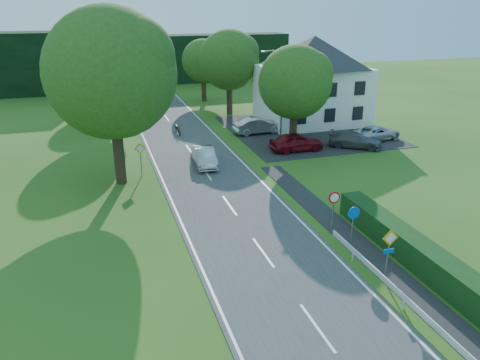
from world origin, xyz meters
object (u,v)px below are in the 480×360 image
object	(u,v)px
streetlight	(280,92)
motorcycle	(178,129)
parked_car_grey	(355,140)
parasol	(279,120)
parked_car_silver_a	(258,125)
parked_car_silver_b	(377,133)
moving_car	(204,157)
parked_car_red	(297,142)

from	to	relation	value
streetlight	motorcycle	world-z (taller)	streetlight
parked_car_grey	parasol	xyz separation A→B (m)	(-4.12, 7.14, 0.37)
parked_car_silver_a	parked_car_grey	xyz separation A→B (m)	(6.40, -6.82, -0.11)
streetlight	parked_car_silver_b	bearing A→B (deg)	-13.06
moving_car	parked_car_grey	world-z (taller)	moving_car
moving_car	parked_car_silver_a	size ratio (longest dim) A/B	0.91
streetlight	parked_car_silver_b	size ratio (longest dim) A/B	1.73
streetlight	parked_car_silver_a	xyz separation A→B (m)	(-0.83, 3.32, -3.67)
parked_car_red	parked_car_grey	world-z (taller)	parked_car_red
parked_car_silver_a	parked_car_silver_b	xyz separation A→B (m)	(9.45, -5.32, -0.12)
parked_car_red	parked_car_silver_b	bearing A→B (deg)	-84.21
parked_car_silver_a	parked_car_grey	world-z (taller)	parked_car_silver_a
parked_car_silver_a	parked_car_grey	distance (m)	9.35
parked_car_silver_b	motorcycle	bearing A→B (deg)	53.77
moving_car	parked_car_red	xyz separation A→B (m)	(8.16, 1.33, 0.08)
parked_car_red	parked_car_silver_b	xyz separation A→B (m)	(8.22, 0.88, -0.12)
streetlight	parked_car_silver_a	bearing A→B (deg)	104.03
parasol	parked_car_silver_a	bearing A→B (deg)	-172.00
moving_car	parasol	bearing A→B (deg)	44.84
moving_car	motorcycle	distance (m)	9.44
streetlight	parked_car_silver_a	size ratio (longest dim) A/B	1.74
moving_car	parked_car_silver_b	distance (m)	16.54
parked_car_silver_a	parked_car_silver_b	bearing A→B (deg)	-121.95
motorcycle	parasol	bearing A→B (deg)	-13.53
streetlight	parked_car_silver_a	world-z (taller)	streetlight
parked_car_grey	parked_car_silver_b	size ratio (longest dim) A/B	0.96
parked_car_silver_b	streetlight	bearing A→B (deg)	64.05
moving_car	parasol	distance (m)	12.11
streetlight	parasol	bearing A→B (deg)	68.25
parked_car_silver_a	parasol	size ratio (longest dim) A/B	2.04
parked_car_red	parked_car_silver_a	xyz separation A→B (m)	(-1.23, 6.20, -0.01)
parked_car_grey	parasol	world-z (taller)	parasol
parked_car_silver_a	parked_car_silver_b	distance (m)	10.85
parked_car_silver_b	parasol	distance (m)	9.13
parked_car_red	parked_car_grey	size ratio (longest dim) A/B	1.01
moving_car	parked_car_red	bearing A→B (deg)	13.67
motorcycle	moving_car	bearing A→B (deg)	-92.06
parked_car_grey	moving_car	bearing A→B (deg)	128.98
parked_car_red	parked_car_silver_b	size ratio (longest dim) A/B	0.97
motorcycle	parked_car_silver_a	bearing A→B (deg)	-18.78
motorcycle	parked_car_grey	size ratio (longest dim) A/B	0.47
moving_car	motorcycle	bearing A→B (deg)	96.49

